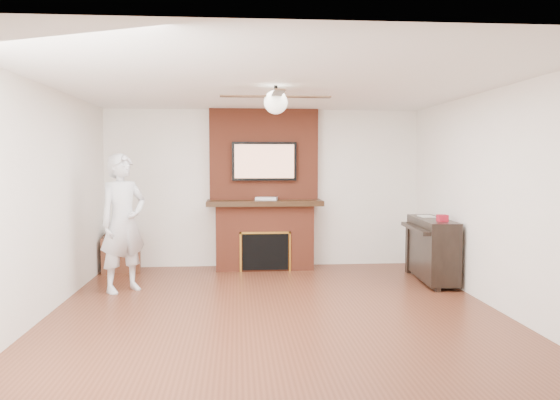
{
  "coord_description": "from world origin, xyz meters",
  "views": [
    {
      "loc": [
        -0.43,
        -5.97,
        1.67
      ],
      "look_at": [
        0.12,
        0.9,
        1.19
      ],
      "focal_mm": 35.0,
      "sensor_mm": 36.0,
      "label": 1
    }
  ],
  "objects": [
    {
      "name": "candle_orange",
      "position": [
        -0.09,
        2.33,
        0.06
      ],
      "size": [
        0.07,
        0.07,
        0.11
      ],
      "primitive_type": "cylinder",
      "color": "#B87615",
      "rests_on": "ground"
    },
    {
      "name": "piano",
      "position": [
        2.29,
        1.39,
        0.47
      ],
      "size": [
        0.59,
        1.37,
        0.97
      ],
      "rotation": [
        0.0,
        0.0,
        -0.07
      ],
      "color": "black",
      "rests_on": "ground"
    },
    {
      "name": "ceiling_fan",
      "position": [
        -0.0,
        0.0,
        2.33
      ],
      "size": [
        1.21,
        1.21,
        0.31
      ],
      "color": "black",
      "rests_on": "room_shell"
    },
    {
      "name": "tv",
      "position": [
        0.0,
        2.5,
        1.68
      ],
      "size": [
        1.0,
        0.08,
        0.6
      ],
      "color": "black",
      "rests_on": "fireplace"
    },
    {
      "name": "room_shell",
      "position": [
        0.0,
        0.0,
        1.25
      ],
      "size": [
        5.36,
        5.86,
        2.86
      ],
      "color": "#512717",
      "rests_on": "ground"
    },
    {
      "name": "candle_green",
      "position": [
        0.06,
        2.33,
        0.04
      ],
      "size": [
        0.07,
        0.07,
        0.08
      ],
      "primitive_type": "cylinder",
      "color": "#4B8234",
      "rests_on": "ground"
    },
    {
      "name": "person",
      "position": [
        -1.89,
        1.12,
        0.89
      ],
      "size": [
        0.77,
        0.76,
        1.78
      ],
      "primitive_type": "imported",
      "rotation": [
        0.0,
        0.0,
        0.74
      ],
      "color": "silver",
      "rests_on": "ground"
    },
    {
      "name": "cable_box",
      "position": [
        0.03,
        2.45,
        1.1
      ],
      "size": [
        0.36,
        0.25,
        0.05
      ],
      "primitive_type": "cube",
      "rotation": [
        0.0,
        0.0,
        -0.22
      ],
      "color": "silver",
      "rests_on": "fireplace"
    },
    {
      "name": "candle_blue",
      "position": [
        0.24,
        2.37,
        0.04
      ],
      "size": [
        0.06,
        0.06,
        0.09
      ],
      "primitive_type": "cylinder",
      "color": "#353EA0",
      "rests_on": "ground"
    },
    {
      "name": "side_table",
      "position": [
        -2.2,
        2.48,
        0.29
      ],
      "size": [
        0.63,
        0.63,
        0.64
      ],
      "rotation": [
        0.0,
        0.0,
        0.15
      ],
      "color": "#532817",
      "rests_on": "ground"
    },
    {
      "name": "fireplace",
      "position": [
        0.0,
        2.55,
        1.0
      ],
      "size": [
        1.78,
        0.64,
        2.5
      ],
      "color": "brown",
      "rests_on": "ground"
    }
  ]
}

